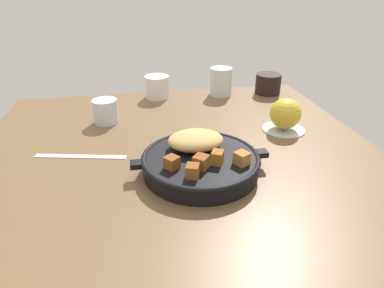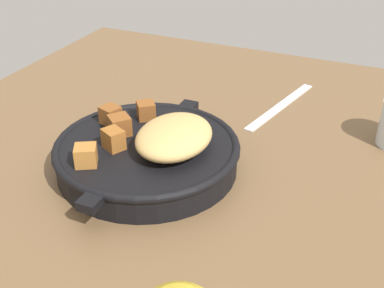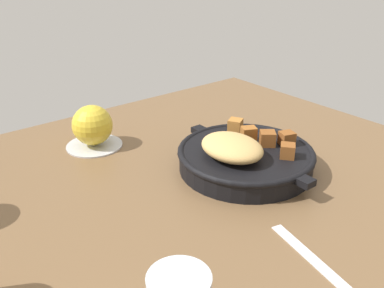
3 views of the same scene
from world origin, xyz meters
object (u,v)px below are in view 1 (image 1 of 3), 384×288
Objects in this scene: red_apple at (285,114)px; butter_knife at (81,156)px; water_glass_short at (106,111)px; ceramic_mug_white at (157,87)px; coffee_mug_dark at (268,84)px; water_glass_tall at (221,82)px; cast_iron_skillet at (200,160)px.

red_apple is 0.38× the size of butter_knife.
water_glass_short is at bearing 87.76° from butter_knife.
water_glass_short is at bearing 163.84° from red_apple.
red_apple reaches higher than ceramic_mug_white.
coffee_mug_dark is 1.08× the size of ceramic_mug_white.
butter_knife is 57.56cm from water_glass_tall.
cast_iron_skillet is 3.65× the size of ceramic_mug_white.
red_apple is 31.30cm from coffee_mug_dark.
cast_iron_skillet is 37.43cm from water_glass_short.
red_apple is at bearing -16.16° from water_glass_short.
butter_knife is at bearing 156.81° from cast_iron_skillet.
cast_iron_skillet reaches higher than water_glass_short.
cast_iron_skillet is at bearing -84.52° from ceramic_mug_white.
red_apple reaches higher than water_glass_short.
red_apple is 1.02× the size of ceramic_mug_white.
ceramic_mug_white reaches higher than butter_knife.
butter_knife is at bearing -119.12° from ceramic_mug_white.
ceramic_mug_white is at bearing 133.95° from red_apple.
water_glass_tall is at bearing 53.46° from butter_knife.
water_glass_tall reaches higher than butter_knife.
butter_knife is 20.63cm from water_glass_short.
coffee_mug_dark is at bearing -4.36° from water_glass_tall.
water_glass_tall is (17.12, 48.81, 1.88)cm from cast_iron_skillet.
ceramic_mug_white is at bearing 73.44° from butter_knife.
cast_iron_skillet is 3.39× the size of coffee_mug_dark.
water_glass_tall is (-16.84, 1.28, 1.30)cm from coffee_mug_dark.
coffee_mug_dark and water_glass_short have the same top height.
red_apple is at bearing 32.62° from cast_iron_skillet.
butter_knife is 70.38cm from coffee_mug_dark.
water_glass_short reaches higher than butter_knife.
cast_iron_skillet reaches higher than ceramic_mug_white.
cast_iron_skillet is at bearing -125.55° from coffee_mug_dark.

